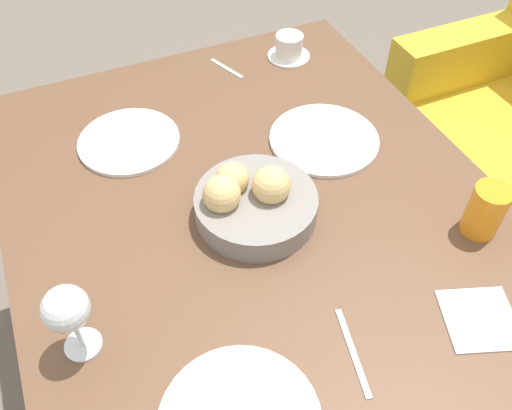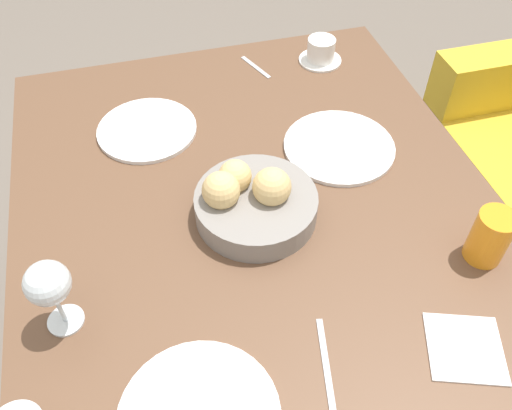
# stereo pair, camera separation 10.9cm
# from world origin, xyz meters

# --- Properties ---
(ground_plane) EXTENTS (10.00, 10.00, 0.00)m
(ground_plane) POSITION_xyz_m (0.00, 0.00, 0.00)
(ground_plane) COLOR #6B6056
(dining_table) EXTENTS (1.34, 1.01, 0.77)m
(dining_table) POSITION_xyz_m (0.00, 0.00, 0.67)
(dining_table) COLOR brown
(dining_table) RESTS_ON ground_plane
(bread_basket) EXTENTS (0.25, 0.25, 0.12)m
(bread_basket) POSITION_xyz_m (-0.03, -0.02, 0.81)
(bread_basket) COLOR gray
(bread_basket) RESTS_ON dining_table
(plate_near_left) EXTENTS (0.24, 0.24, 0.01)m
(plate_near_left) POSITION_xyz_m (-0.36, -0.19, 0.77)
(plate_near_left) COLOR white
(plate_near_left) RESTS_ON dining_table
(plate_far_center) EXTENTS (0.26, 0.26, 0.01)m
(plate_far_center) POSITION_xyz_m (-0.18, 0.23, 0.77)
(plate_far_center) COLOR white
(plate_far_center) RESTS_ON dining_table
(juice_glass) EXTENTS (0.07, 0.07, 0.11)m
(juice_glass) POSITION_xyz_m (0.18, 0.38, 0.82)
(juice_glass) COLOR orange
(juice_glass) RESTS_ON dining_table
(wine_glass) EXTENTS (0.08, 0.08, 0.16)m
(wine_glass) POSITION_xyz_m (0.12, -0.40, 0.88)
(wine_glass) COLOR silver
(wine_glass) RESTS_ON dining_table
(coffee_cup) EXTENTS (0.12, 0.12, 0.07)m
(coffee_cup) POSITION_xyz_m (-0.53, 0.31, 0.80)
(coffee_cup) COLOR white
(coffee_cup) RESTS_ON dining_table
(fork_silver) EXTENTS (0.16, 0.05, 0.00)m
(fork_silver) POSITION_xyz_m (0.32, 0.01, 0.77)
(fork_silver) COLOR #B7B7BC
(fork_silver) RESTS_ON dining_table
(spoon_coffee) EXTENTS (0.12, 0.06, 0.00)m
(spoon_coffee) POSITION_xyz_m (-0.55, 0.13, 0.77)
(spoon_coffee) COLOR #B7B7BC
(spoon_coffee) RESTS_ON dining_table
(napkin) EXTENTS (0.16, 0.16, 0.00)m
(napkin) POSITION_xyz_m (0.35, 0.25, 0.77)
(napkin) COLOR white
(napkin) RESTS_ON dining_table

